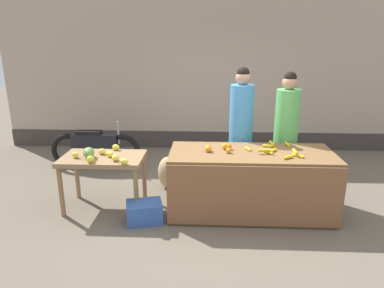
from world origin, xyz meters
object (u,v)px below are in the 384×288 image
Objects in this scene: vendor_woman_blue_shirt at (241,131)px; parked_motorcycle at (95,147)px; vendor_woman_green_shirt at (286,134)px; produce_crate at (144,212)px; produce_sack at (169,173)px.

parked_motorcycle is at bearing 162.73° from vendor_woman_blue_shirt.
vendor_woman_green_shirt is 3.25m from parked_motorcycle.
parked_motorcycle is at bearing 165.46° from vendor_woman_green_shirt.
produce_crate is (-1.92, -1.00, -0.78)m from vendor_woman_green_shirt.
parked_motorcycle reaches higher than produce_crate.
vendor_woman_blue_shirt is 1.03× the size of vendor_woman_green_shirt.
vendor_woman_blue_shirt reaches higher than produce_sack.
parked_motorcycle is (-2.47, 0.77, -0.54)m from vendor_woman_blue_shirt.
vendor_woman_blue_shirt reaches higher than vendor_woman_green_shirt.
vendor_woman_blue_shirt reaches higher than parked_motorcycle.
vendor_woman_green_shirt is (0.65, -0.04, -0.03)m from vendor_woman_blue_shirt.
vendor_woman_green_shirt is at bearing -1.66° from produce_sack.
vendor_woman_green_shirt is 2.30m from produce_crate.
vendor_woman_blue_shirt is at bearing 39.50° from produce_crate.
parked_motorcycle is 1.59m from produce_sack.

